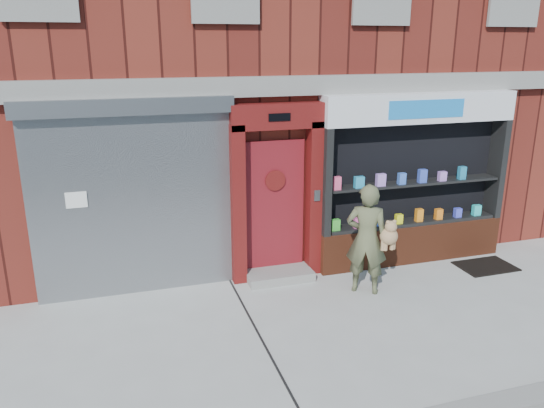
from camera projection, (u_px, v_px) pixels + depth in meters
name	position (u px, v px, depth m)	size (l,w,h in m)	color
ground	(366.00, 321.00, 7.52)	(80.00, 80.00, 0.00)	#9E9E99
building	(253.00, 33.00, 11.83)	(12.00, 8.16, 8.00)	#571913
shutter_bay	(132.00, 187.00, 7.94)	(3.10, 0.30, 3.04)	gray
red_door_bay	(276.00, 193.00, 8.58)	(1.52, 0.58, 2.90)	#580F0F
pharmacy_bay	(413.00, 187.00, 9.26)	(3.50, 0.41, 3.00)	maroon
woman	(368.00, 239.00, 8.19)	(0.82, 0.70, 1.76)	#55593B
doormat	(486.00, 266.00, 9.34)	(0.97, 0.68, 0.02)	black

